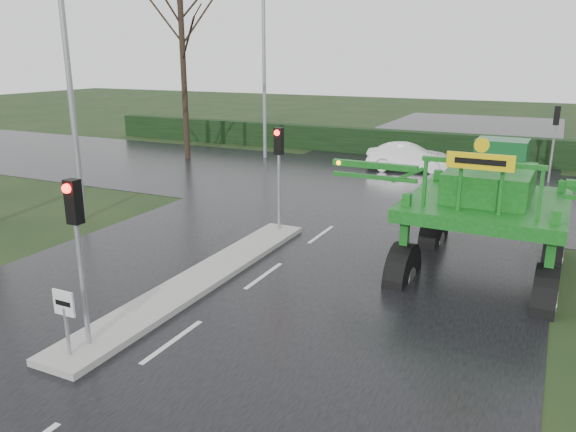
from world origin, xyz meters
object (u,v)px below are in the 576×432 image
at_px(keep_left_sign, 65,312).
at_px(traffic_signal_mid, 279,157).
at_px(traffic_signal_far, 555,127).
at_px(street_light_left_near, 73,47).
at_px(crop_sprayer, 409,193).
at_px(street_light_left_far, 269,50).
at_px(traffic_signal_near, 76,228).
at_px(white_sedan, 407,171).

xyz_separation_m(keep_left_sign, traffic_signal_mid, (0.00, 8.99, 1.53)).
relative_size(traffic_signal_far, street_light_left_near, 0.35).
bearing_deg(keep_left_sign, crop_sprayer, 57.03).
height_order(street_light_left_near, crop_sprayer, street_light_left_near).
height_order(keep_left_sign, crop_sprayer, crop_sprayer).
xyz_separation_m(keep_left_sign, street_light_left_far, (-6.89, 21.50, 4.93)).
bearing_deg(traffic_signal_mid, crop_sprayer, -20.69).
bearing_deg(crop_sprayer, traffic_signal_mid, 160.86).
bearing_deg(traffic_signal_near, traffic_signal_far, 69.64).
relative_size(traffic_signal_far, street_light_left_far, 0.35).
bearing_deg(traffic_signal_mid, street_light_left_near, -167.79).
bearing_deg(street_light_left_far, traffic_signal_near, -71.83).
distance_m(keep_left_sign, crop_sprayer, 8.70).
bearing_deg(street_light_left_near, traffic_signal_mid, 12.21).
height_order(keep_left_sign, traffic_signal_mid, traffic_signal_mid).
bearing_deg(keep_left_sign, traffic_signal_far, 70.07).
distance_m(traffic_signal_mid, traffic_signal_far, 14.75).
bearing_deg(traffic_signal_far, traffic_signal_near, 69.64).
distance_m(keep_left_sign, street_light_left_near, 11.32).
bearing_deg(street_light_left_far, street_light_left_near, -90.00).
relative_size(traffic_signal_mid, street_light_left_far, 0.35).
xyz_separation_m(traffic_signal_near, street_light_left_near, (-6.89, 7.01, 3.40)).
xyz_separation_m(traffic_signal_far, crop_sprayer, (-3.12, -14.29, -0.29)).
height_order(traffic_signal_mid, traffic_signal_far, same).
height_order(keep_left_sign, street_light_left_near, street_light_left_near).
bearing_deg(street_light_left_far, crop_sprayer, -50.96).
bearing_deg(street_light_left_near, keep_left_sign, -47.41).
bearing_deg(crop_sprayer, street_light_left_near, -179.83).
xyz_separation_m(street_light_left_far, white_sedan, (8.07, -0.15, -5.99)).
relative_size(street_light_left_far, white_sedan, 2.38).
relative_size(keep_left_sign, crop_sprayer, 0.16).
height_order(traffic_signal_near, white_sedan, traffic_signal_near).
relative_size(keep_left_sign, street_light_left_far, 0.14).
xyz_separation_m(street_light_left_near, crop_sprayer, (11.58, -0.28, -3.69)).
height_order(traffic_signal_far, street_light_left_near, street_light_left_near).
xyz_separation_m(traffic_signal_near, crop_sprayer, (4.68, 6.73, -0.29)).
bearing_deg(street_light_left_near, crop_sprayer, -1.38).
height_order(traffic_signal_near, traffic_signal_mid, same).
height_order(street_light_left_near, street_light_left_far, same).
xyz_separation_m(traffic_signal_mid, street_light_left_far, (-6.89, 12.51, 3.40)).
relative_size(traffic_signal_near, street_light_left_near, 0.35).
height_order(street_light_left_far, crop_sprayer, street_light_left_far).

